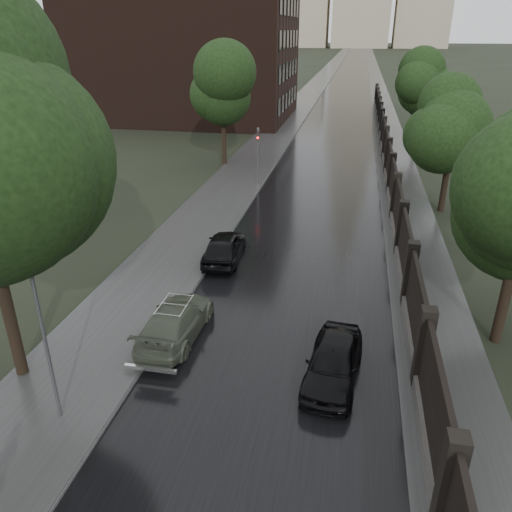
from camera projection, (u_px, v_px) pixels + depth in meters
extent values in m
plane|color=black|center=(236.00, 495.00, 11.76)|extent=(800.00, 800.00, 0.00)
cube|color=black|center=(356.00, 58.00, 181.21)|extent=(8.00, 420.00, 0.02)
cube|color=#2D2D2D|center=(339.00, 58.00, 182.24)|extent=(4.00, 420.00, 0.16)
cube|color=#2D2D2D|center=(371.00, 58.00, 180.23)|extent=(3.00, 420.00, 0.08)
cube|color=#383533|center=(385.00, 164.00, 39.39)|extent=(0.40, 75.00, 0.50)
cube|color=black|center=(387.00, 148.00, 38.87)|extent=(0.15, 75.00, 2.00)
cube|color=black|center=(376.00, 93.00, 72.82)|extent=(0.45, 0.45, 2.70)
cylinder|color=black|center=(0.00, 275.00, 14.29)|extent=(0.36, 0.36, 7.15)
cylinder|color=black|center=(224.00, 128.00, 38.71)|extent=(0.36, 0.36, 5.85)
sphere|color=black|center=(223.00, 97.00, 37.73)|extent=(4.25, 4.25, 4.25)
cylinder|color=black|center=(511.00, 270.00, 16.42)|extent=(0.36, 0.36, 5.53)
cylinder|color=black|center=(448.00, 166.00, 28.91)|extent=(0.36, 0.36, 5.53)
sphere|color=black|center=(454.00, 127.00, 27.99)|extent=(4.08, 4.08, 4.08)
cylinder|color=black|center=(418.00, 116.00, 44.96)|extent=(0.36, 0.36, 5.53)
sphere|color=black|center=(421.00, 91.00, 44.04)|extent=(4.08, 4.08, 4.08)
cylinder|color=#59595E|center=(46.00, 345.00, 13.01)|extent=(0.10, 0.10, 5.00)
cube|color=#59595E|center=(27.00, 256.00, 11.95)|extent=(0.25, 0.12, 0.12)
cylinder|color=#59595E|center=(258.00, 165.00, 34.19)|extent=(0.12, 0.12, 3.00)
imported|color=#59595E|center=(258.00, 135.00, 33.36)|extent=(0.16, 0.20, 1.00)
sphere|color=#FF0C0C|center=(258.00, 138.00, 33.29)|extent=(0.14, 0.14, 0.14)
cube|color=black|center=(186.00, 28.00, 57.15)|extent=(24.00, 18.00, 20.00)
cube|color=tan|center=(303.00, 4.00, 275.80)|extent=(28.00, 22.00, 44.00)
cube|color=tan|center=(424.00, 3.00, 264.52)|extent=(28.00, 22.00, 44.00)
imported|color=#4A5241|center=(176.00, 321.00, 17.55)|extent=(1.90, 4.41, 1.27)
imported|color=black|center=(224.00, 247.00, 23.36)|extent=(1.86, 4.14, 1.38)
imported|color=black|center=(333.00, 362.00, 15.36)|extent=(1.95, 4.04, 1.33)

